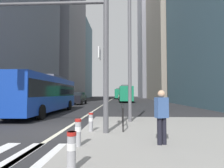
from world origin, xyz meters
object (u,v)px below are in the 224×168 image
at_px(city_bus_red_distant, 119,93).
at_px(car_oncoming_mid, 78,98).
at_px(traffic_signal_gantry, 60,37).
at_px(bollard_left, 78,131).
at_px(city_bus_blue_oncoming, 45,92).
at_px(city_bus_red_receding, 125,93).
at_px(bollard_front, 72,149).
at_px(car_receding_near, 122,96).
at_px(street_lamp_post, 130,32).
at_px(pedestrian_waiting, 162,114).
at_px(bollard_right, 91,121).

distance_m(city_bus_red_distant, car_oncoming_mid, 33.06).
relative_size(traffic_signal_gantry, bollard_left, 7.36).
relative_size(city_bus_blue_oncoming, city_bus_red_receding, 1.06).
distance_m(traffic_signal_gantry, bollard_front, 5.35).
relative_size(city_bus_red_receding, car_oncoming_mid, 2.60).
height_order(car_oncoming_mid, traffic_signal_gantry, traffic_signal_gantry).
height_order(city_bus_blue_oncoming, car_receding_near, city_bus_blue_oncoming).
bearing_deg(car_oncoming_mid, city_bus_blue_oncoming, -89.15).
bearing_deg(street_lamp_post, car_oncoming_mid, 111.11).
relative_size(city_bus_red_receding, car_receding_near, 2.44).
bearing_deg(bollard_left, car_oncoming_mid, 102.88).
bearing_deg(street_lamp_post, bollard_left, -109.80).
bearing_deg(bollard_front, city_bus_red_receding, 86.79).
bearing_deg(city_bus_blue_oncoming, city_bus_red_distant, 82.50).
relative_size(car_oncoming_mid, pedestrian_waiting, 2.47).
distance_m(city_bus_red_receding, city_bus_red_distant, 23.01).
distance_m(city_bus_blue_oncoming, street_lamp_post, 9.42).
distance_m(city_bus_red_receding, traffic_signal_gantry, 31.67).
xyz_separation_m(city_bus_red_receding, traffic_signal_gantry, (-3.48, -31.40, 2.26)).
bearing_deg(city_bus_blue_oncoming, city_bus_red_receding, 72.01).
xyz_separation_m(city_bus_red_receding, city_bus_red_distant, (-1.44, 22.96, 0.00)).
relative_size(bollard_left, pedestrian_waiting, 0.48).
xyz_separation_m(city_bus_red_receding, bollard_left, (-2.25, -33.35, -1.23)).
bearing_deg(bollard_left, city_bus_red_distant, 89.17).
xyz_separation_m(car_receding_near, street_lamp_post, (0.17, -41.04, 4.29)).
bearing_deg(bollard_right, city_bus_red_receding, 85.91).
height_order(car_receding_near, traffic_signal_gantry, traffic_signal_gantry).
height_order(city_bus_red_distant, traffic_signal_gantry, traffic_signal_gantry).
xyz_separation_m(bollard_front, bollard_left, (-0.28, 1.80, 0.01)).
bearing_deg(city_bus_red_receding, street_lamp_post, -90.89).
relative_size(city_bus_blue_oncoming, city_bus_red_distant, 1.02).
xyz_separation_m(street_lamp_post, pedestrian_waiting, (0.76, -4.73, -4.19)).
relative_size(city_bus_red_receding, bollard_left, 13.30).
xyz_separation_m(city_bus_blue_oncoming, bollard_front, (5.53, -12.03, -1.24)).
xyz_separation_m(car_receding_near, bollard_front, (-1.37, -47.88, -0.39)).
height_order(car_receding_near, bollard_left, car_receding_near).
xyz_separation_m(city_bus_blue_oncoming, bollard_left, (5.25, -10.23, -1.23)).
distance_m(city_bus_blue_oncoming, bollard_left, 11.56).
distance_m(street_lamp_post, bollard_left, 7.11).
relative_size(city_bus_red_distant, car_receding_near, 2.52).
relative_size(traffic_signal_gantry, bollard_right, 7.70).
bearing_deg(traffic_signal_gantry, street_lamp_post, 45.39).
bearing_deg(street_lamp_post, city_bus_red_receding, 89.11).
bearing_deg(bollard_left, car_receding_near, 87.96).
xyz_separation_m(traffic_signal_gantry, street_lamp_post, (3.05, 3.09, 1.19)).
height_order(city_bus_red_receding, bollard_right, city_bus_red_receding).
height_order(city_bus_blue_oncoming, traffic_signal_gantry, traffic_signal_gantry).
bearing_deg(bollard_front, bollard_left, 98.75).
distance_m(bollard_front, pedestrian_waiting, 3.15).
bearing_deg(car_receding_near, bollard_right, -92.11).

